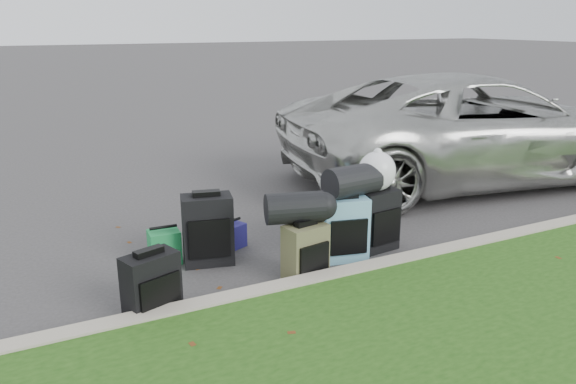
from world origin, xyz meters
name	(u,v)px	position (x,y,z in m)	size (l,w,h in m)	color
ground	(305,245)	(0.00, 0.00, 0.00)	(120.00, 120.00, 0.00)	#383535
curb	(356,274)	(0.00, -1.00, 0.07)	(120.00, 0.18, 0.15)	#9E937F
suv	(475,128)	(3.47, 1.18, 0.79)	(2.62, 5.69, 1.58)	#B7B7B2
suitcase_small_black	(151,286)	(-1.81, -0.79, 0.27)	(0.43, 0.24, 0.54)	black
suitcase_large_black_left	(208,230)	(-1.07, 0.02, 0.35)	(0.48, 0.29, 0.69)	black
suitcase_olive	(305,253)	(-0.39, -0.74, 0.27)	(0.39, 0.24, 0.53)	#46452A
suitcase_teal	(344,229)	(0.17, -0.50, 0.32)	(0.45, 0.27, 0.64)	teal
suitcase_large_black_right	(377,220)	(0.61, -0.43, 0.32)	(0.43, 0.26, 0.64)	black
tote_green	(165,247)	(-1.45, 0.21, 0.17)	(0.29, 0.24, 0.33)	#1D8241
tote_navy	(233,236)	(-0.71, 0.29, 0.13)	(0.24, 0.19, 0.26)	navy
duffel_left	(295,208)	(-0.45, -0.64, 0.67)	(0.28, 0.28, 0.53)	black
duffel_right	(352,181)	(0.27, -0.46, 0.79)	(0.31, 0.31, 0.55)	black
trash_bag	(377,171)	(0.60, -0.40, 0.84)	(0.39, 0.39, 0.39)	white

